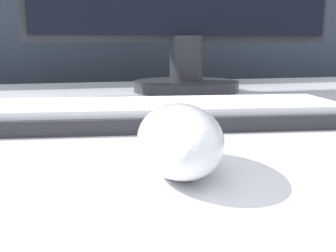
{
  "coord_description": "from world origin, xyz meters",
  "views": [
    {
      "loc": [
        -0.12,
        -0.42,
        0.84
      ],
      "look_at": [
        -0.04,
        -0.13,
        0.78
      ],
      "focal_mm": 42.0,
      "sensor_mm": 36.0,
      "label": 1
    }
  ],
  "objects": [
    {
      "name": "keyboard",
      "position": [
        -0.02,
        0.02,
        0.76
      ],
      "size": [
        0.46,
        0.18,
        0.02
      ],
      "rotation": [
        0.0,
        0.0,
        -0.13
      ],
      "color": "#28282D",
      "rests_on": "desk"
    },
    {
      "name": "computer_mouse_near",
      "position": [
        -0.04,
        -0.16,
        0.78
      ],
      "size": [
        0.08,
        0.12,
        0.05
      ],
      "rotation": [
        0.0,
        0.0,
        -0.19
      ],
      "color": "white",
      "rests_on": "desk"
    },
    {
      "name": "partition_panel",
      "position": [
        0.0,
        0.68,
        0.59
      ],
      "size": [
        5.0,
        0.03,
        1.18
      ],
      "color": "#333D4C",
      "rests_on": "ground_plane"
    }
  ]
}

